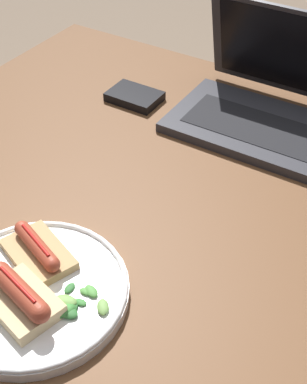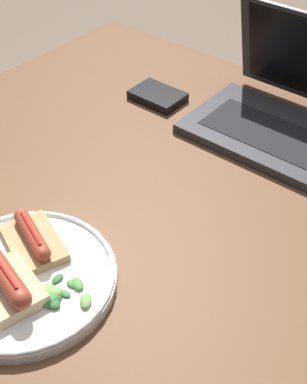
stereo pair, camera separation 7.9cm
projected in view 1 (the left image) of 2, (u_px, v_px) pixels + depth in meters
The scene contains 7 objects.
desk at pixel (216, 236), 0.91m from camera, with size 1.27×0.87×0.73m.
laptop at pixel (277, 108), 1.01m from camera, with size 0.37×0.25×0.21m.
plate at pixel (35, 291), 0.72m from camera, with size 0.25×0.25×0.02m.
sausage_toast_left at pixel (21, 298), 0.68m from camera, with size 0.11×0.09×0.05m.
sausage_toast_middle at pixel (38, 251), 0.75m from camera, with size 0.13×0.10×0.04m.
salad_pile at pixel (74, 304), 0.69m from camera, with size 0.08×0.07×0.01m.
external_drive at pixel (135, 97), 1.10m from camera, with size 0.11×0.07×0.02m.
Camera 1 is at (0.24, -0.60, 1.31)m, focal length 50.00 mm.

